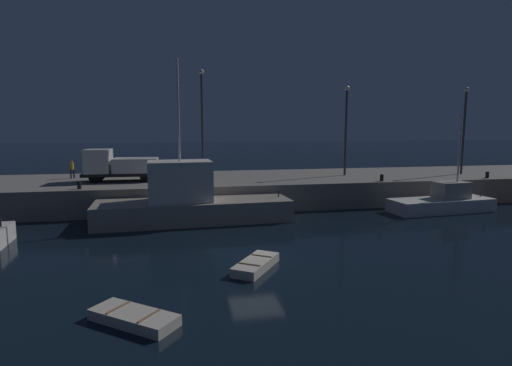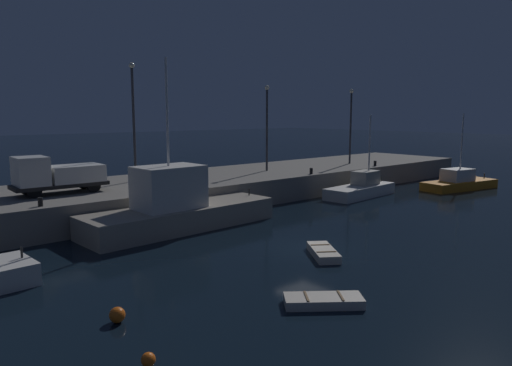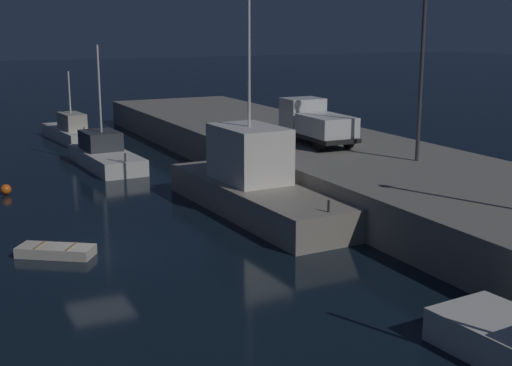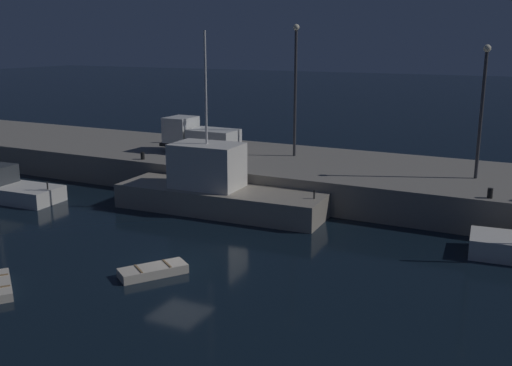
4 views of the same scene
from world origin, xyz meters
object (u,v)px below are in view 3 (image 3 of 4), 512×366
object	(u,v)px
mooring_buoy_near	(6,189)
utility_truck	(315,123)
lamp_post_west	(422,57)
fishing_trawler_green	(105,154)
rowboat_white_mid	(56,251)
fishing_trawler_red	(255,185)
fishing_boat_orange	(70,131)
bollard_central	(240,139)
dockworker	(318,118)

from	to	relation	value
mooring_buoy_near	utility_truck	xyz separation A→B (m)	(3.65, 16.99, 3.01)
lamp_post_west	utility_truck	distance (m)	8.12
fishing_trawler_green	rowboat_white_mid	size ratio (longest dim) A/B	2.63
fishing_trawler_red	fishing_boat_orange	size ratio (longest dim) A/B	1.63
rowboat_white_mid	bollard_central	xyz separation A→B (m)	(-10.05, 12.64, 2.10)
rowboat_white_mid	lamp_post_west	distance (m)	19.90
fishing_trawler_green	dockworker	xyz separation A→B (m)	(4.71, 12.98, 2.13)
fishing_trawler_green	rowboat_white_mid	xyz separation A→B (m)	(16.70, -6.18, -0.58)
fishing_boat_orange	rowboat_white_mid	size ratio (longest dim) A/B	2.59
fishing_trawler_green	dockworker	world-z (taller)	fishing_trawler_green
lamp_post_west	mooring_buoy_near	bearing A→B (deg)	-118.61
utility_truck	lamp_post_west	bearing A→B (deg)	17.10
fishing_trawler_red	fishing_boat_orange	bearing A→B (deg)	-171.66
mooring_buoy_near	bollard_central	world-z (taller)	bollard_central
fishing_trawler_red	utility_truck	distance (m)	8.61
fishing_trawler_green	dockworker	distance (m)	13.97
fishing_boat_orange	mooring_buoy_near	xyz separation A→B (m)	(16.45, -6.77, -0.49)
fishing_boat_orange	dockworker	world-z (taller)	fishing_boat_orange
fishing_trawler_red	mooring_buoy_near	distance (m)	13.83
mooring_buoy_near	utility_truck	size ratio (longest dim) A/B	0.10
rowboat_white_mid	mooring_buoy_near	distance (m)	11.52
fishing_boat_orange	lamp_post_west	world-z (taller)	lamp_post_west
rowboat_white_mid	fishing_trawler_green	bearing A→B (deg)	159.70
fishing_trawler_red	mooring_buoy_near	world-z (taller)	fishing_trawler_red
fishing_boat_orange	fishing_trawler_green	world-z (taller)	fishing_trawler_green
lamp_post_west	bollard_central	bearing A→B (deg)	-146.48
rowboat_white_mid	dockworker	world-z (taller)	dockworker
fishing_boat_orange	rowboat_white_mid	bearing A→B (deg)	-12.63
fishing_trawler_red	mooring_buoy_near	size ratio (longest dim) A/B	23.02
utility_truck	fishing_boat_orange	bearing A→B (deg)	-153.05
bollard_central	fishing_trawler_green	bearing A→B (deg)	-135.84
lamp_post_west	bollard_central	world-z (taller)	lamp_post_west
fishing_trawler_red	fishing_boat_orange	xyz separation A→B (m)	(-25.40, -3.72, -0.57)
rowboat_white_mid	dockworker	xyz separation A→B (m)	(-11.98, 19.16, 2.72)
rowboat_white_mid	fishing_boat_orange	bearing A→B (deg)	167.37
mooring_buoy_near	dockworker	size ratio (longest dim) A/B	0.37
fishing_boat_orange	mooring_buoy_near	size ratio (longest dim) A/B	14.10
utility_truck	bollard_central	distance (m)	4.54
lamp_post_west	bollard_central	distance (m)	11.83
fishing_trawler_red	dockworker	world-z (taller)	fishing_trawler_red
lamp_post_west	bollard_central	size ratio (longest dim) A/B	17.69
fishing_boat_orange	dockworker	bearing A→B (deg)	38.91
mooring_buoy_near	dockworker	xyz separation A→B (m)	(-0.48, 19.66, 2.64)
dockworker	bollard_central	xyz separation A→B (m)	(1.94, -6.52, -0.62)
lamp_post_west	fishing_trawler_green	bearing A→B (deg)	-141.55
fishing_boat_orange	bollard_central	distance (m)	19.07
rowboat_white_mid	utility_truck	bearing A→B (deg)	115.48
mooring_buoy_near	dockworker	world-z (taller)	dockworker
fishing_trawler_red	rowboat_white_mid	distance (m)	10.37
bollard_central	utility_truck	bearing A→B (deg)	60.32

